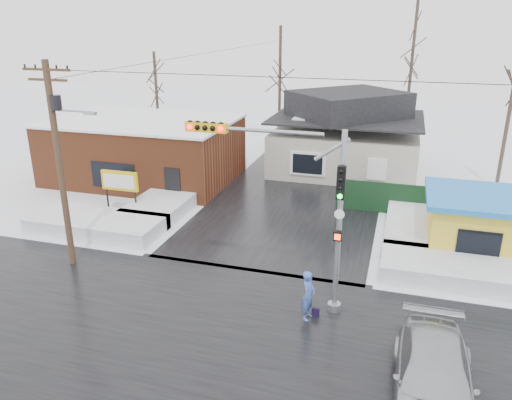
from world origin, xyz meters
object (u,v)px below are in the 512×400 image
(kiosk, at_px, (474,223))
(traffic_signal, at_px, (297,195))
(pedestrian, at_px, (308,296))
(car, at_px, (433,380))
(utility_pole, at_px, (59,155))
(marquee_sign, at_px, (120,182))

(kiosk, bearing_deg, traffic_signal, -135.16)
(pedestrian, xyz_separation_m, car, (4.27, -3.26, -0.15))
(utility_pole, height_order, pedestrian, utility_pole)
(utility_pole, bearing_deg, kiosk, 20.44)
(pedestrian, height_order, car, pedestrian)
(marquee_sign, height_order, pedestrian, marquee_sign)
(traffic_signal, height_order, kiosk, traffic_signal)
(utility_pole, distance_m, pedestrian, 11.89)
(pedestrian, bearing_deg, traffic_signal, 49.36)
(marquee_sign, relative_size, car, 0.45)
(traffic_signal, relative_size, utility_pole, 0.78)
(car, bearing_deg, utility_pole, 163.32)
(marquee_sign, height_order, kiosk, kiosk)
(traffic_signal, bearing_deg, marquee_sign, 150.28)
(utility_pole, distance_m, car, 16.57)
(marquee_sign, xyz_separation_m, car, (16.40, -10.60, -1.11))
(pedestrian, bearing_deg, marquee_sign, 67.42)
(utility_pole, xyz_separation_m, marquee_sign, (-1.07, 5.99, -3.19))
(traffic_signal, distance_m, pedestrian, 3.73)
(traffic_signal, relative_size, pedestrian, 3.63)
(utility_pole, distance_m, kiosk, 18.95)
(marquee_sign, height_order, car, marquee_sign)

